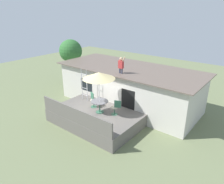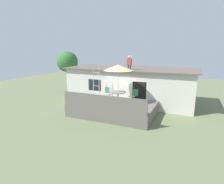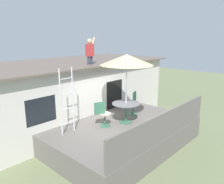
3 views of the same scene
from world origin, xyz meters
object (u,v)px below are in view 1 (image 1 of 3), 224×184
object	(u,v)px
step_ladder	(84,85)
person_figure	(121,64)
patio_chair_right	(116,108)
patio_chair_left	(93,100)
patio_umbrella	(99,76)
patio_table	(100,103)
backyard_tree	(71,51)

from	to	relation	value
step_ladder	person_figure	distance (m)	2.91
patio_chair_right	patio_chair_left	bearing A→B (deg)	-20.72
step_ladder	patio_chair_right	bearing A→B (deg)	-8.10
step_ladder	patio_chair_right	xyz separation A→B (m)	(2.99, -0.43, -0.64)
patio_umbrella	patio_chair_left	size ratio (longest dim) A/B	2.76
patio_chair_left	patio_table	bearing A→B (deg)	0.00
patio_umbrella	patio_chair_right	xyz separation A→B (m)	(0.93, 0.36, -1.89)
patio_umbrella	backyard_tree	distance (m)	8.07
patio_umbrella	patio_chair_left	world-z (taller)	patio_umbrella
patio_umbrella	person_figure	world-z (taller)	person_figure
patio_umbrella	backyard_tree	xyz separation A→B (m)	(-7.00, 4.03, -0.06)
person_figure	patio_umbrella	bearing A→B (deg)	-92.41
person_figure	patio_table	bearing A→B (deg)	-92.41
patio_table	backyard_tree	xyz separation A→B (m)	(-7.00, 4.03, 1.70)
patio_chair_left	backyard_tree	bearing A→B (deg)	171.06
person_figure	patio_chair_right	world-z (taller)	person_figure
patio_chair_left	patio_chair_right	size ratio (longest dim) A/B	1.00
step_ladder	backyard_tree	size ratio (longest dim) A/B	0.53
patio_umbrella	patio_table	bearing A→B (deg)	-90.00
step_ladder	backyard_tree	world-z (taller)	backyard_tree
patio_umbrella	backyard_tree	world-z (taller)	backyard_tree
patio_chair_left	backyard_tree	xyz separation A→B (m)	(-6.14, 3.68, 1.83)
patio_chair_right	person_figure	bearing A→B (deg)	-84.32
patio_table	step_ladder	world-z (taller)	step_ladder
step_ladder	patio_chair_left	distance (m)	1.43
patio_chair_right	backyard_tree	world-z (taller)	backyard_tree
patio_table	backyard_tree	distance (m)	8.25
person_figure	backyard_tree	xyz separation A→B (m)	(-7.08, 2.00, -0.34)
patio_table	patio_chair_left	bearing A→B (deg)	157.98
patio_table	backyard_tree	world-z (taller)	backyard_tree
patio_chair_left	patio_chair_right	distance (m)	1.79
step_ladder	backyard_tree	xyz separation A→B (m)	(-4.94, 3.24, 1.18)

